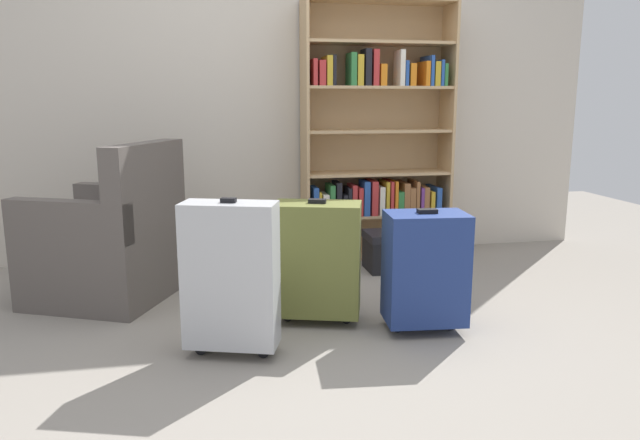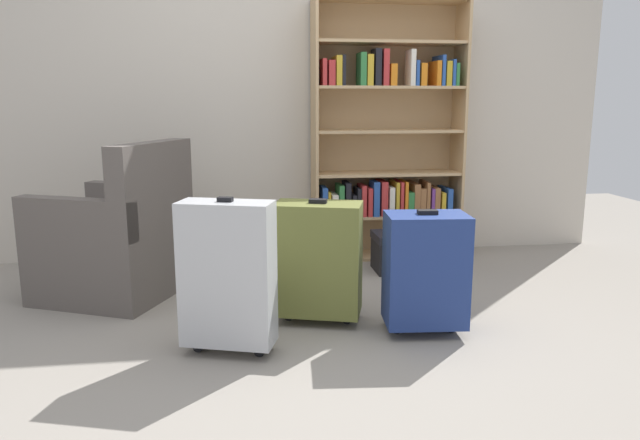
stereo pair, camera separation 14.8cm
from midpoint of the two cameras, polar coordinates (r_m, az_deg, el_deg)
name	(u,v)px [view 1 (the left image)]	position (r m, az deg, el deg)	size (l,w,h in m)	color
ground_plane	(322,352)	(2.79, -1.36, -12.48)	(8.32, 8.32, 0.00)	gray
back_wall	(272,75)	(4.38, -5.58, 13.59)	(4.75, 0.10, 2.60)	beige
bookshelf	(376,138)	(4.33, 4.36, 7.84)	(1.06, 0.29, 1.80)	tan
armchair	(110,245)	(3.64, -20.49, -2.22)	(0.92, 0.92, 0.90)	#59514C
mug	(206,296)	(3.45, -12.00, -7.11)	(0.12, 0.08, 0.10)	#1E7F4C
storage_box	(396,249)	(4.06, 6.23, -2.81)	(0.41, 0.28, 0.26)	black
suitcase_silver	(231,275)	(2.68, -10.08, -5.23)	(0.45, 0.30, 0.72)	#B7BABF
suitcase_navy_blue	(425,268)	(2.97, 8.58, -4.54)	(0.41, 0.29, 0.61)	navy
suitcase_olive	(317,259)	(3.05, -1.66, -3.71)	(0.49, 0.36, 0.64)	brown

